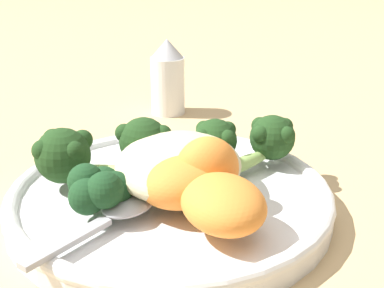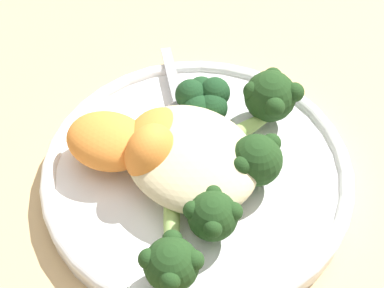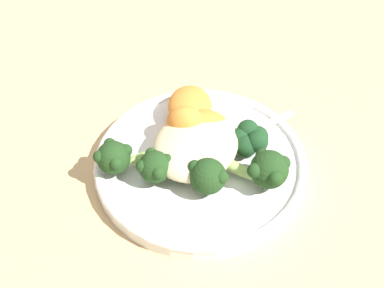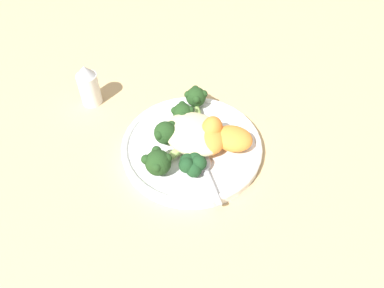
{
  "view_description": "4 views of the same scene",
  "coord_description": "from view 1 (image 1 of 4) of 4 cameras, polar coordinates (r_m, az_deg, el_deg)",
  "views": [
    {
      "loc": [
        -0.36,
        -0.04,
        0.2
      ],
      "look_at": [
        0.01,
        -0.01,
        0.05
      ],
      "focal_mm": 50.0,
      "sensor_mm": 36.0,
      "label": 1
    },
    {
      "loc": [
        0.22,
        -0.21,
        0.42
      ],
      "look_at": [
        -0.01,
        0.01,
        0.05
      ],
      "focal_mm": 60.0,
      "sensor_mm": 36.0,
      "label": 2
    },
    {
      "loc": [
        0.37,
        0.18,
        0.48
      ],
      "look_at": [
        -0.0,
        -0.01,
        0.03
      ],
      "focal_mm": 50.0,
      "sensor_mm": 36.0,
      "label": 3
    },
    {
      "loc": [
        -0.29,
        0.33,
        0.51
      ],
      "look_at": [
        -0.01,
        0.02,
        0.03
      ],
      "focal_mm": 35.0,
      "sensor_mm": 36.0,
      "label": 4
    }
  ],
  "objects": [
    {
      "name": "broccoli_stalk_1",
      "position": [
        0.44,
        2.18,
        -0.22
      ],
      "size": [
        0.08,
        0.04,
        0.04
      ],
      "rotation": [
        0.0,
        0.0,
        -0.22
      ],
      "color": "#8EB25B",
      "rests_on": "plate"
    },
    {
      "name": "salt_shaker",
      "position": [
        0.63,
        -2.62,
        7.12
      ],
      "size": [
        0.04,
        0.04,
        0.09
      ],
      "color": "white",
      "rests_on": "ground_plane"
    },
    {
      "name": "plate",
      "position": [
        0.42,
        -2.27,
        -5.41
      ],
      "size": [
        0.25,
        0.25,
        0.02
      ],
      "color": "white",
      "rests_on": "ground_plane"
    },
    {
      "name": "broccoli_stalk_3",
      "position": [
        0.43,
        -4.46,
        -0.35
      ],
      "size": [
        0.09,
        0.1,
        0.04
      ],
      "rotation": [
        0.0,
        0.0,
        0.78
      ],
      "color": "#8EB25B",
      "rests_on": "plate"
    },
    {
      "name": "sweet_potato_chunk_2",
      "position": [
        0.38,
        -0.88,
        -3.99
      ],
      "size": [
        0.08,
        0.09,
        0.03
      ],
      "primitive_type": "ellipsoid",
      "rotation": [
        0.0,
        0.0,
        2.25
      ],
      "color": "orange",
      "rests_on": "plate"
    },
    {
      "name": "broccoli_stalk_2",
      "position": [
        0.43,
        -0.78,
        -1.55
      ],
      "size": [
        0.08,
        0.04,
        0.03
      ],
      "rotation": [
        0.0,
        0.0,
        0.3
      ],
      "color": "#8EB25B",
      "rests_on": "plate"
    },
    {
      "name": "kale_tuft",
      "position": [
        0.38,
        -9.87,
        -4.67
      ],
      "size": [
        0.05,
        0.05,
        0.03
      ],
      "color": "#193D1E",
      "rests_on": "plate"
    },
    {
      "name": "sweet_potato_chunk_1",
      "position": [
        0.38,
        1.63,
        -2.68
      ],
      "size": [
        0.05,
        0.05,
        0.05
      ],
      "primitive_type": "ellipsoid",
      "rotation": [
        0.0,
        0.0,
        5.01
      ],
      "color": "orange",
      "rests_on": "plate"
    },
    {
      "name": "spoon",
      "position": [
        0.37,
        -7.8,
        -7.06
      ],
      "size": [
        0.1,
        0.08,
        0.01
      ],
      "rotation": [
        0.0,
        0.0,
        2.58
      ],
      "color": "#A3A3A8",
      "rests_on": "plate"
    },
    {
      "name": "sweet_potato_chunk_0",
      "position": [
        0.35,
        3.34,
        -6.36
      ],
      "size": [
        0.08,
        0.08,
        0.03
      ],
      "primitive_type": "ellipsoid",
      "rotation": [
        0.0,
        0.0,
        0.44
      ],
      "color": "orange",
      "rests_on": "plate"
    },
    {
      "name": "broccoli_stalk_4",
      "position": [
        0.42,
        -12.22,
        -1.37
      ],
      "size": [
        0.04,
        0.13,
        0.04
      ],
      "rotation": [
        0.0,
        0.0,
        1.46
      ],
      "color": "#8EB25B",
      "rests_on": "plate"
    },
    {
      "name": "quinoa_mound",
      "position": [
        0.4,
        -1.42,
        -2.4
      ],
      "size": [
        0.11,
        0.09,
        0.04
      ],
      "primitive_type": "ellipsoid",
      "color": "beige",
      "rests_on": "plate"
    },
    {
      "name": "ground_plane",
      "position": [
        0.42,
        -1.42,
        -7.14
      ],
      "size": [
        4.0,
        4.0,
        0.0
      ],
      "primitive_type": "plane",
      "color": "tan"
    },
    {
      "name": "broccoli_stalk_0",
      "position": [
        0.45,
        7.83,
        0.24
      ],
      "size": [
        0.1,
        0.09,
        0.04
      ],
      "rotation": [
        0.0,
        0.0,
        -0.73
      ],
      "color": "#8EB25B",
      "rests_on": "plate"
    }
  ]
}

